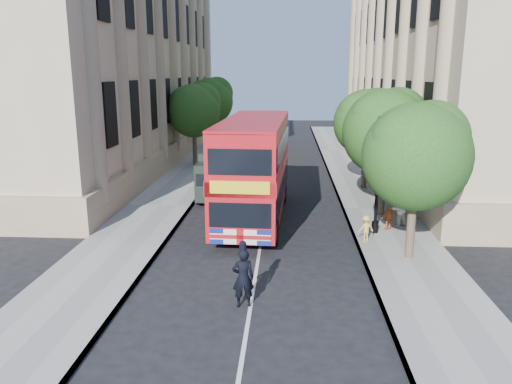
% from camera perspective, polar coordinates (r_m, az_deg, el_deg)
% --- Properties ---
extents(ground, '(120.00, 120.00, 0.00)m').
position_cam_1_polar(ground, '(17.00, -0.30, -10.98)').
color(ground, black).
rests_on(ground, ground).
extents(pavement_right, '(3.50, 80.00, 0.12)m').
position_cam_1_polar(pavement_right, '(26.79, 13.58, -1.98)').
color(pavement_right, gray).
rests_on(pavement_right, ground).
extents(pavement_left, '(3.50, 80.00, 0.12)m').
position_cam_1_polar(pavement_left, '(27.24, -10.99, -1.58)').
color(pavement_left, gray).
rests_on(pavement_left, ground).
extents(building_right, '(12.00, 38.00, 18.00)m').
position_cam_1_polar(building_right, '(41.48, 22.33, 15.27)').
color(building_right, tan).
rests_on(building_right, ground).
extents(building_left, '(12.00, 38.00, 18.00)m').
position_cam_1_polar(building_left, '(42.18, -17.68, 15.59)').
color(building_left, tan).
rests_on(building_left, ground).
extents(tree_right_near, '(4.00, 4.00, 6.08)m').
position_cam_1_polar(tree_right_near, '(19.28, 17.99, 4.51)').
color(tree_right_near, '#473828').
rests_on(tree_right_near, ground).
extents(tree_right_mid, '(4.20, 4.20, 6.37)m').
position_cam_1_polar(tree_right_mid, '(25.06, 14.71, 7.13)').
color(tree_right_mid, '#473828').
rests_on(tree_right_mid, ground).
extents(tree_right_far, '(4.00, 4.00, 6.15)m').
position_cam_1_polar(tree_right_far, '(30.96, 12.62, 8.15)').
color(tree_right_far, '#473828').
rests_on(tree_right_far, ground).
extents(tree_left_far, '(4.00, 4.00, 6.30)m').
position_cam_1_polar(tree_left_far, '(38.21, -7.07, 9.54)').
color(tree_left_far, '#473828').
rests_on(tree_left_far, ground).
extents(tree_left_back, '(4.20, 4.20, 6.65)m').
position_cam_1_polar(tree_left_back, '(46.06, -5.23, 10.58)').
color(tree_left_back, '#473828').
rests_on(tree_left_back, ground).
extents(lamp_post, '(0.32, 0.32, 5.16)m').
position_cam_1_polar(lamp_post, '(22.26, 13.73, 1.37)').
color(lamp_post, black).
rests_on(lamp_post, pavement_right).
extents(double_decker_bus, '(3.20, 10.54, 4.82)m').
position_cam_1_polar(double_decker_bus, '(24.00, -0.17, 3.00)').
color(double_decker_bus, '#A70B12').
rests_on(double_decker_bus, ground).
extents(box_van, '(1.99, 4.69, 2.66)m').
position_cam_1_polar(box_van, '(28.51, -4.44, 1.87)').
color(box_van, black).
rests_on(box_van, ground).
extents(police_constable, '(0.76, 0.58, 1.87)m').
position_cam_1_polar(police_constable, '(15.46, -1.49, -9.79)').
color(police_constable, black).
rests_on(police_constable, ground).
extents(woman_pedestrian, '(1.02, 0.98, 1.66)m').
position_cam_1_polar(woman_pedestrian, '(23.77, 15.97, -1.87)').
color(woman_pedestrian, silver).
rests_on(woman_pedestrian, pavement_right).
extents(child_a, '(0.72, 0.44, 1.14)m').
position_cam_1_polar(child_a, '(23.18, 14.91, -2.86)').
color(child_a, orange).
rests_on(child_a, pavement_right).
extents(child_b, '(0.82, 0.64, 1.12)m').
position_cam_1_polar(child_b, '(21.47, 12.43, -4.07)').
color(child_b, gold).
rests_on(child_b, pavement_right).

